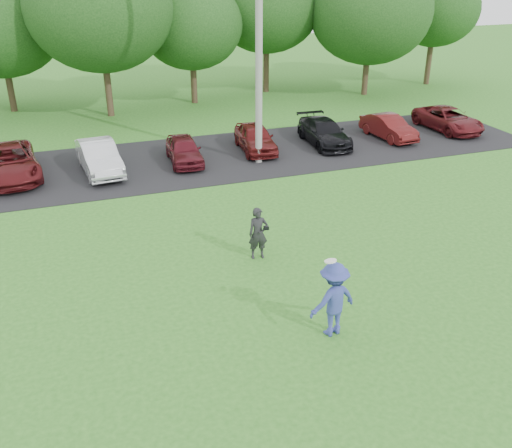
# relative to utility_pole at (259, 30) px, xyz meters

# --- Properties ---
(ground) EXTENTS (100.00, 100.00, 0.00)m
(ground) POSITION_rel_utility_pole_xyz_m (-3.01, -11.75, -5.33)
(ground) COLOR #29661D
(ground) RESTS_ON ground
(parking_lot) EXTENTS (32.00, 6.50, 0.03)m
(parking_lot) POSITION_rel_utility_pole_xyz_m (-3.01, 1.25, -5.31)
(parking_lot) COLOR black
(parking_lot) RESTS_ON ground
(utility_pole) EXTENTS (0.28, 0.28, 10.65)m
(utility_pole) POSITION_rel_utility_pole_xyz_m (0.00, 0.00, 0.00)
(utility_pole) COLOR gray
(utility_pole) RESTS_ON ground
(frisbee_player) EXTENTS (1.29, 0.88, 2.03)m
(frisbee_player) POSITION_rel_utility_pole_xyz_m (-2.41, -11.82, -4.41)
(frisbee_player) COLOR #313C8C
(frisbee_player) RESTS_ON ground
(camera_bystander) EXTENTS (0.59, 0.45, 1.55)m
(camera_bystander) POSITION_rel_utility_pole_xyz_m (-2.80, -7.82, -4.55)
(camera_bystander) COLOR black
(camera_bystander) RESTS_ON ground
(parked_cars) EXTENTS (28.61, 4.83, 1.25)m
(parked_cars) POSITION_rel_utility_pole_xyz_m (-3.42, 1.31, -4.71)
(parked_cars) COLOR white
(parked_cars) RESTS_ON parking_lot
(tree_row) EXTENTS (42.39, 9.85, 8.64)m
(tree_row) POSITION_rel_utility_pole_xyz_m (-1.50, 11.01, -0.42)
(tree_row) COLOR #38281C
(tree_row) RESTS_ON ground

